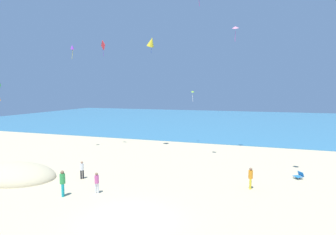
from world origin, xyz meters
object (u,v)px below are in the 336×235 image
beach_chair_far_right (299,175)px  kite_red (103,45)px  person_3 (82,169)px  person_0 (97,181)px  person_1 (251,177)px  kite_pink (235,28)px  kite_lime (193,92)px  kite_yellow (151,42)px  person_2 (63,181)px  kite_purple (72,47)px

beach_chair_far_right → kite_red: kite_red is taller
person_3 → kite_red: 16.78m
person_0 → person_1: size_ratio=0.93×
kite_pink → kite_red: size_ratio=0.91×
person_3 → kite_red: size_ratio=0.75×
kite_red → kite_lime: (9.73, 5.55, -5.56)m
person_1 → kite_lime: bearing=122.9°
person_0 → kite_yellow: kite_yellow is taller
beach_chair_far_right → kite_pink: size_ratio=0.49×
person_2 → kite_pink: kite_pink is taller
beach_chair_far_right → person_3: person_3 is taller
beach_chair_far_right → person_2: (-15.39, -8.96, 0.75)m
person_0 → person_3: 3.68m
kite_pink → kite_purple: kite_pink is taller
person_2 → kite_purple: (-8.13, 12.10, 10.90)m
beach_chair_far_right → person_0: 15.63m
kite_purple → kite_lime: 15.49m
person_2 → kite_lime: (4.01, 20.26, 5.81)m
kite_yellow → kite_purple: bearing=-158.6°
person_0 → kite_purple: kite_purple is taller
person_1 → person_3: person_1 is taller
person_1 → person_2: size_ratio=0.88×
person_1 → kite_pink: size_ratio=0.90×
person_2 → kite_yellow: kite_yellow is taller
person_0 → kite_lime: size_ratio=1.01×
person_3 → kite_pink: size_ratio=0.82×
beach_chair_far_right → kite_red: 25.01m
beach_chair_far_right → kite_red: (-21.11, 5.75, 12.12)m
person_3 → person_2: bearing=-18.6°
person_2 → kite_lime: kite_lime is taller
kite_pink → kite_lime: size_ratio=1.21×
kite_purple → kite_yellow: (8.35, 3.27, 0.66)m
beach_chair_far_right → kite_lime: size_ratio=0.60×
kite_purple → kite_red: size_ratio=0.85×
kite_red → person_3: bearing=-67.3°
person_3 → kite_pink: 21.36m
person_0 → person_3: person_0 is taller
person_0 → kite_purple: bearing=27.0°
kite_pink → kite_purple: size_ratio=1.07×
person_1 → kite_yellow: bearing=144.5°
beach_chair_far_right → person_1: bearing=9.8°
person_3 → kite_yellow: 16.75m
beach_chair_far_right → kite_yellow: kite_yellow is taller
kite_pink → person_0: bearing=-116.2°
kite_purple → person_3: bearing=-50.4°
person_3 → kite_lime: (5.03, 16.76, 6.01)m
person_0 → kite_pink: (7.66, 15.59, 12.99)m
person_3 → kite_lime: size_ratio=0.99×
person_2 → kite_yellow: bearing=-119.7°
kite_pink → kite_yellow: kite_pink is taller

